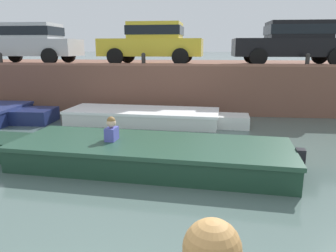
# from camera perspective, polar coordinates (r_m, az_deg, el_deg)

# --- Properties ---
(ground_plane) EXTENTS (400.00, 400.00, 0.00)m
(ground_plane) POSITION_cam_1_polar(r_m,az_deg,el_deg) (6.83, 1.50, -6.33)
(ground_plane) COLOR #4C605B
(far_quay_wall) EXTENTS (60.00, 6.00, 1.70)m
(far_quay_wall) POSITION_cam_1_polar(r_m,az_deg,el_deg) (14.37, 4.15, 7.59)
(far_quay_wall) COLOR brown
(far_quay_wall) RESTS_ON ground
(far_wall_coping) EXTENTS (60.00, 0.24, 0.08)m
(far_wall_coping) POSITION_cam_1_polar(r_m,az_deg,el_deg) (11.43, 3.67, 10.58)
(far_wall_coping) COLOR #925F4C
(far_wall_coping) RESTS_ON far_quay_wall
(boat_moored_central_white) EXTENTS (5.66, 1.91, 0.44)m
(boat_moored_central_white) POSITION_cam_1_polar(r_m,az_deg,el_deg) (10.22, -3.22, 1.63)
(boat_moored_central_white) COLOR white
(boat_moored_central_white) RESTS_ON ground
(motorboat_passing) EXTENTS (6.65, 2.31, 0.99)m
(motorboat_passing) POSITION_cam_1_polar(r_m,az_deg,el_deg) (6.58, -5.23, -4.82)
(motorboat_passing) COLOR #193828
(motorboat_passing) RESTS_ON ground
(car_leftmost_silver) EXTENTS (3.87, 1.91, 1.54)m
(car_leftmost_silver) POSITION_cam_1_polar(r_m,az_deg,el_deg) (14.50, -22.73, 13.38)
(car_leftmost_silver) COLOR #B7BABC
(car_leftmost_silver) RESTS_ON far_quay_wall
(car_left_inner_yellow) EXTENTS (3.94, 2.01, 1.54)m
(car_left_inner_yellow) POSITION_cam_1_polar(r_m,az_deg,el_deg) (12.92, -2.60, 14.49)
(car_left_inner_yellow) COLOR yellow
(car_left_inner_yellow) RESTS_ON far_quay_wall
(car_centre_black) EXTENTS (4.24, 1.92, 1.54)m
(car_centre_black) POSITION_cam_1_polar(r_m,az_deg,el_deg) (13.18, 21.08, 13.63)
(car_centre_black) COLOR black
(car_centre_black) RESTS_ON far_quay_wall
(mooring_bollard_west) EXTENTS (0.15, 0.15, 0.45)m
(mooring_bollard_west) POSITION_cam_1_polar(r_m,az_deg,el_deg) (13.75, -27.16, 10.47)
(mooring_bollard_west) COLOR #2D2B28
(mooring_bollard_west) RESTS_ON far_quay_wall
(mooring_bollard_mid) EXTENTS (0.15, 0.15, 0.45)m
(mooring_bollard_mid) POSITION_cam_1_polar(r_m,az_deg,el_deg) (11.74, -4.29, 11.62)
(mooring_bollard_mid) COLOR #2D2B28
(mooring_bollard_mid) RESTS_ON far_quay_wall
(mooring_bollard_east) EXTENTS (0.15, 0.15, 0.45)m
(mooring_bollard_east) POSITION_cam_1_polar(r_m,az_deg,el_deg) (12.04, 23.14, 10.65)
(mooring_bollard_east) COLOR #2D2B28
(mooring_bollard_east) RESTS_ON far_quay_wall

